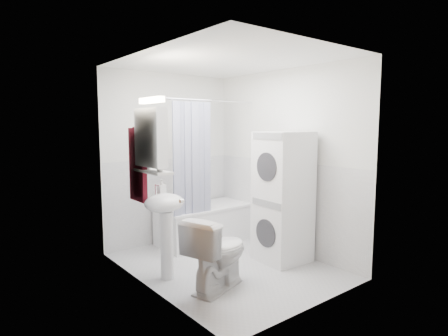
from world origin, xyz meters
TOP-DOWN VIEW (x-y plane):
  - floor at (0.00, 0.00)m, footprint 2.60×2.60m
  - room_walls at (0.00, 0.00)m, footprint 2.60×2.60m
  - wainscot at (0.00, 0.29)m, footprint 1.98×2.58m
  - door at (-0.95, -0.55)m, footprint 0.05×2.00m
  - bathtub at (0.36, 0.92)m, footprint 1.38×0.66m
  - tub_spout at (0.56, 1.25)m, footprint 0.04×0.12m
  - curtain_rod at (0.36, 0.65)m, footprint 1.56×0.02m
  - shower_curtain at (-0.04, 0.65)m, footprint 0.55×0.02m
  - sink at (-0.75, 0.11)m, footprint 0.44×0.37m
  - medicine_cabinet at (-0.90, 0.10)m, footprint 0.13×0.50m
  - shelf at (-0.89, 0.10)m, footprint 0.18×0.54m
  - shower_caddy at (0.61, 1.24)m, footprint 0.22×0.06m
  - towel at (-0.94, 0.35)m, footprint 0.07×0.34m
  - washer_dryer at (0.68, -0.27)m, footprint 0.61×0.60m
  - toilet at (-0.45, -0.43)m, footprint 0.87×0.65m
  - soap_pump at (-0.71, 0.25)m, footprint 0.08×0.17m
  - shelf_bottle at (-0.89, -0.05)m, footprint 0.07×0.18m
  - shelf_cup at (-0.89, 0.22)m, footprint 0.10×0.09m
  - shampoo_a at (0.35, 1.24)m, footprint 0.13×0.17m
  - shampoo_b at (0.47, 1.24)m, footprint 0.08×0.21m

SIDE VIEW (x-z plane):
  - floor at x=0.00m, z-range 0.00..0.00m
  - bathtub at x=0.36m, z-range 0.03..0.56m
  - toilet at x=-0.45m, z-range 0.00..0.76m
  - wainscot at x=0.00m, z-range -0.69..1.89m
  - sink at x=-0.75m, z-range 0.18..1.22m
  - washer_dryer at x=0.68m, z-range 0.00..1.60m
  - tub_spout at x=0.56m, z-range 0.83..0.87m
  - soap_pump at x=-0.71m, z-range 0.91..0.99m
  - door at x=-0.95m, z-range 0.00..2.00m
  - shower_caddy at x=0.61m, z-range 1.14..1.16m
  - shelf at x=-0.89m, z-range 1.19..1.21m
  - shampoo_b at x=0.47m, z-range 1.16..1.24m
  - shampoo_a at x=0.35m, z-range 1.16..1.29m
  - shelf_bottle at x=-0.89m, z-range 1.21..1.28m
  - shower_curtain at x=-0.04m, z-range 0.52..1.98m
  - shelf_cup at x=-0.89m, z-range 1.21..1.31m
  - towel at x=-0.94m, z-range 0.86..1.68m
  - room_walls at x=0.00m, z-range 0.19..2.79m
  - medicine_cabinet at x=-0.90m, z-range 1.21..1.92m
  - curtain_rod at x=0.36m, z-range 1.99..2.01m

